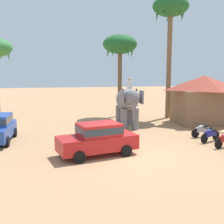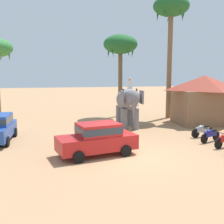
% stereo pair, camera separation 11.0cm
% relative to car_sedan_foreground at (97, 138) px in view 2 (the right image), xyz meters
% --- Properties ---
extents(ground_plane, '(120.00, 120.00, 0.00)m').
position_rel_car_sedan_foreground_xyz_m(ground_plane, '(1.68, -0.72, -0.93)').
color(ground_plane, tan).
extents(car_sedan_foreground, '(4.39, 2.64, 1.70)m').
position_rel_car_sedan_foreground_xyz_m(car_sedan_foreground, '(0.00, 0.00, 0.00)').
color(car_sedan_foreground, red).
rests_on(car_sedan_foreground, ground).
extents(elephant_with_mahout, '(1.65, 3.88, 3.88)m').
position_rel_car_sedan_foreground_xyz_m(elephant_with_mahout, '(3.25, 6.50, 1.06)').
color(elephant_with_mahout, slate).
rests_on(elephant_with_mahout, ground).
extents(motorcycle_fourth_in_row, '(1.67, 0.90, 0.94)m').
position_rel_car_sedan_foreground_xyz_m(motorcycle_fourth_in_row, '(7.26, 1.35, -0.46)').
color(motorcycle_fourth_in_row, black).
rests_on(motorcycle_fourth_in_row, ground).
extents(motorcycle_far_in_row, '(1.77, 0.68, 0.94)m').
position_rel_car_sedan_foreground_xyz_m(motorcycle_far_in_row, '(7.43, 2.66, -0.46)').
color(motorcycle_far_in_row, black).
rests_on(motorcycle_far_in_row, ground).
extents(palm_tree_near_hut, '(3.20, 3.20, 7.74)m').
position_rel_car_sedan_foreground_xyz_m(palm_tree_near_hut, '(3.88, 12.05, 5.70)').
color(palm_tree_near_hut, brown).
rests_on(palm_tree_near_hut, ground).
extents(palm_tree_left_of_road, '(3.20, 3.20, 10.95)m').
position_rel_car_sedan_foreground_xyz_m(palm_tree_left_of_road, '(8.07, 10.26, 8.64)').
color(palm_tree_left_of_road, brown).
rests_on(palm_tree_left_of_road, ground).
extents(roadside_hut, '(5.15, 4.38, 4.00)m').
position_rel_car_sedan_foreground_xyz_m(roadside_hut, '(9.90, 7.10, 1.20)').
color(roadside_hut, '#8C6647').
rests_on(roadside_hut, ground).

